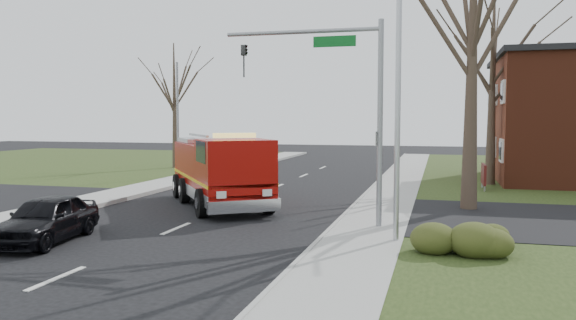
# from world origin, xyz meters

# --- Properties ---
(ground) EXTENTS (120.00, 120.00, 0.00)m
(ground) POSITION_xyz_m (0.00, 0.00, 0.00)
(ground) COLOR black
(ground) RESTS_ON ground
(sidewalk_right) EXTENTS (2.40, 80.00, 0.15)m
(sidewalk_right) POSITION_xyz_m (6.20, 0.00, 0.07)
(sidewalk_right) COLOR #969791
(sidewalk_right) RESTS_ON ground
(sidewalk_left) EXTENTS (2.40, 80.00, 0.15)m
(sidewalk_left) POSITION_xyz_m (-6.20, 0.00, 0.07)
(sidewalk_left) COLOR #969791
(sidewalk_left) RESTS_ON ground
(health_center_sign) EXTENTS (0.12, 2.00, 1.40)m
(health_center_sign) POSITION_xyz_m (10.50, 12.50, 0.88)
(health_center_sign) COLOR #4A1311
(health_center_sign) RESTS_ON ground
(hedge_corner) EXTENTS (2.80, 2.00, 0.90)m
(hedge_corner) POSITION_xyz_m (9.00, -1.00, 0.58)
(hedge_corner) COLOR #2E3613
(hedge_corner) RESTS_ON lawn_right
(bare_tree_near) EXTENTS (6.00, 6.00, 12.00)m
(bare_tree_near) POSITION_xyz_m (9.50, 6.00, 7.41)
(bare_tree_near) COLOR #3D2C24
(bare_tree_near) RESTS_ON ground
(bare_tree_far) EXTENTS (5.25, 5.25, 10.50)m
(bare_tree_far) POSITION_xyz_m (11.00, 15.00, 6.49)
(bare_tree_far) COLOR #3D2C24
(bare_tree_far) RESTS_ON ground
(bare_tree_left) EXTENTS (4.50, 4.50, 9.00)m
(bare_tree_left) POSITION_xyz_m (-10.00, 20.00, 5.56)
(bare_tree_left) COLOR #3D2C24
(bare_tree_left) RESTS_ON ground
(traffic_signal_mast) EXTENTS (5.29, 0.18, 6.80)m
(traffic_signal_mast) POSITION_xyz_m (5.21, 1.50, 4.71)
(traffic_signal_mast) COLOR gray
(traffic_signal_mast) RESTS_ON ground
(streetlight_pole) EXTENTS (1.48, 0.16, 8.40)m
(streetlight_pole) POSITION_xyz_m (7.14, -0.50, 4.55)
(streetlight_pole) COLOR #B7BABF
(streetlight_pole) RESTS_ON ground
(utility_pole_far) EXTENTS (0.14, 0.14, 7.00)m
(utility_pole_far) POSITION_xyz_m (-6.80, 14.00, 3.50)
(utility_pole_far) COLOR gray
(utility_pole_far) RESTS_ON ground
(fire_engine) EXTENTS (6.56, 7.80, 3.10)m
(fire_engine) POSITION_xyz_m (-0.44, 4.97, 1.40)
(fire_engine) COLOR #930A06
(fire_engine) RESTS_ON ground
(parked_car_maroon) EXTENTS (2.19, 4.28, 1.39)m
(parked_car_maroon) POSITION_xyz_m (-2.80, -2.80, 0.70)
(parked_car_maroon) COLOR black
(parked_car_maroon) RESTS_ON ground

